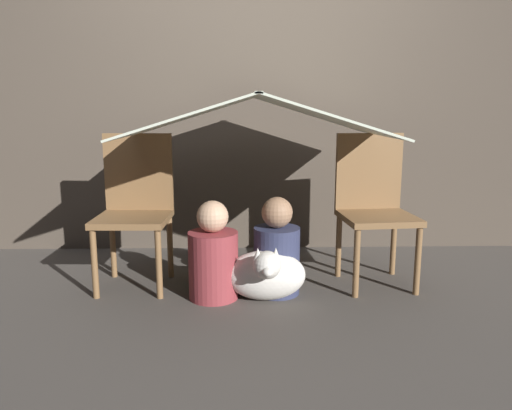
% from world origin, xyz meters
% --- Properties ---
extents(ground_plane, '(8.80, 8.80, 0.00)m').
position_xyz_m(ground_plane, '(0.00, 0.00, 0.00)').
color(ground_plane, '#47423D').
extents(wall_back, '(7.00, 0.05, 2.50)m').
position_xyz_m(wall_back, '(0.00, 0.93, 1.25)').
color(wall_back, '#4C4238').
rests_on(wall_back, ground_plane).
extents(chair_left, '(0.43, 0.43, 0.91)m').
position_xyz_m(chair_left, '(-0.72, 0.14, 0.49)').
color(chair_left, brown).
rests_on(chair_left, ground_plane).
extents(chair_right, '(0.45, 0.45, 0.91)m').
position_xyz_m(chair_right, '(0.72, 0.14, 0.49)').
color(chair_right, brown).
rests_on(chair_right, ground_plane).
extents(sheet_canopy, '(1.46, 1.13, 0.23)m').
position_xyz_m(sheet_canopy, '(0.00, 0.06, 1.02)').
color(sheet_canopy, silver).
extents(person_front, '(0.28, 0.28, 0.56)m').
position_xyz_m(person_front, '(-0.25, -0.12, 0.24)').
color(person_front, maroon).
rests_on(person_front, ground_plane).
extents(person_second, '(0.27, 0.27, 0.57)m').
position_xyz_m(person_second, '(0.12, -0.05, 0.24)').
color(person_second, '#2D3351').
rests_on(person_second, ground_plane).
extents(dog, '(0.45, 0.39, 0.35)m').
position_xyz_m(dog, '(0.05, -0.17, 0.16)').
color(dog, silver).
rests_on(dog, ground_plane).
extents(floor_cushion, '(0.41, 0.33, 0.10)m').
position_xyz_m(floor_cushion, '(-0.19, 0.13, 0.05)').
color(floor_cushion, '#7FB27F').
rests_on(floor_cushion, ground_plane).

